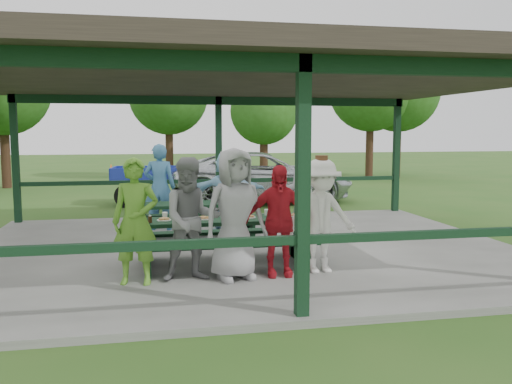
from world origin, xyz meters
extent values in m
plane|color=#2B571B|center=(0.00, 0.00, 0.00)|extent=(90.00, 90.00, 0.00)
cube|color=slate|center=(0.00, 0.00, 0.05)|extent=(10.00, 8.00, 0.10)
cube|color=black|center=(0.00, -3.80, 1.60)|extent=(0.15, 0.15, 3.00)
cube|color=black|center=(-4.80, 3.80, 1.60)|extent=(0.15, 0.15, 3.00)
cube|color=black|center=(0.00, 3.80, 1.60)|extent=(0.15, 0.15, 3.00)
cube|color=black|center=(4.80, 3.80, 1.60)|extent=(0.15, 0.15, 3.00)
cube|color=black|center=(-2.40, -3.80, 1.00)|extent=(4.65, 0.10, 0.10)
cube|color=black|center=(2.40, -3.80, 1.00)|extent=(4.65, 0.10, 0.10)
cube|color=black|center=(-2.40, 3.80, 1.00)|extent=(4.65, 0.10, 0.10)
cube|color=black|center=(2.40, 3.80, 1.00)|extent=(4.65, 0.10, 0.10)
cube|color=black|center=(0.00, -3.80, 3.00)|extent=(9.80, 0.15, 0.20)
cube|color=black|center=(0.00, 3.80, 3.00)|extent=(9.80, 0.15, 0.20)
cube|color=#2A231E|center=(0.00, 0.00, 3.22)|extent=(10.60, 8.60, 0.24)
cube|color=black|center=(-0.54, -1.20, 0.82)|extent=(2.80, 0.75, 0.06)
cube|color=black|center=(-0.54, -1.75, 0.53)|extent=(2.80, 0.28, 0.05)
cube|color=black|center=(-0.54, -0.65, 0.53)|extent=(2.80, 0.28, 0.05)
cube|color=black|center=(-1.75, -1.20, 0.47)|extent=(0.06, 0.70, 0.75)
cube|color=black|center=(0.68, -1.20, 0.47)|extent=(0.06, 0.70, 0.75)
cube|color=black|center=(-1.75, -1.20, 0.33)|extent=(0.06, 1.39, 0.45)
cube|color=black|center=(0.68, -1.20, 0.33)|extent=(0.06, 1.39, 0.45)
cube|color=black|center=(-0.82, 0.80, 0.82)|extent=(2.38, 0.75, 0.06)
cube|color=black|center=(-0.82, 0.25, 0.53)|extent=(2.38, 0.28, 0.05)
cube|color=black|center=(-0.82, 1.35, 0.53)|extent=(2.38, 0.28, 0.05)
cube|color=black|center=(-1.83, 0.80, 0.47)|extent=(0.06, 0.70, 0.75)
cube|color=black|center=(0.18, 0.80, 0.47)|extent=(0.06, 0.70, 0.75)
cube|color=black|center=(-1.83, 0.80, 0.33)|extent=(0.06, 1.39, 0.45)
cube|color=black|center=(0.18, 0.80, 0.33)|extent=(0.06, 1.39, 0.45)
cylinder|color=white|center=(-1.51, -1.20, 0.86)|extent=(0.22, 0.22, 0.01)
torus|color=#A96A3C|center=(-1.55, -1.22, 0.88)|extent=(0.10, 0.10, 0.03)
torus|color=#A96A3C|center=(-1.47, -1.22, 0.88)|extent=(0.10, 0.10, 0.03)
torus|color=#A96A3C|center=(-1.51, -1.16, 0.88)|extent=(0.10, 0.10, 0.03)
cylinder|color=white|center=(-0.88, -1.20, 0.86)|extent=(0.22, 0.22, 0.01)
torus|color=#A96A3C|center=(-0.92, -1.22, 0.88)|extent=(0.10, 0.10, 0.03)
torus|color=#A96A3C|center=(-0.84, -1.22, 0.88)|extent=(0.10, 0.10, 0.03)
torus|color=#A96A3C|center=(-0.88, -1.16, 0.88)|extent=(0.10, 0.10, 0.03)
cylinder|color=white|center=(-0.15, -1.20, 0.86)|extent=(0.22, 0.22, 0.01)
torus|color=#A96A3C|center=(-0.19, -1.22, 0.88)|extent=(0.10, 0.10, 0.03)
torus|color=#A96A3C|center=(-0.11, -1.22, 0.88)|extent=(0.10, 0.10, 0.03)
torus|color=#A96A3C|center=(-0.15, -1.16, 0.88)|extent=(0.10, 0.10, 0.03)
cylinder|color=white|center=(0.63, -1.20, 0.86)|extent=(0.22, 0.22, 0.01)
torus|color=#A96A3C|center=(0.59, -1.22, 0.88)|extent=(0.10, 0.10, 0.03)
torus|color=#A96A3C|center=(0.67, -1.22, 0.88)|extent=(0.10, 0.10, 0.03)
torus|color=#A96A3C|center=(0.63, -1.16, 0.88)|extent=(0.10, 0.10, 0.03)
cylinder|color=#381E0F|center=(-1.73, -1.38, 0.90)|extent=(0.06, 0.06, 0.10)
cylinder|color=#381E0F|center=(-0.45, -1.38, 0.90)|extent=(0.06, 0.06, 0.10)
cylinder|color=#381E0F|center=(0.19, -1.38, 0.90)|extent=(0.06, 0.06, 0.10)
cylinder|color=#381E0F|center=(0.23, -1.38, 0.90)|extent=(0.06, 0.06, 0.10)
cone|color=white|center=(-1.49, -1.00, 0.90)|extent=(0.09, 0.09, 0.10)
cone|color=white|center=(-0.50, -1.00, 0.90)|extent=(0.09, 0.09, 0.10)
cone|color=white|center=(0.19, -1.00, 0.90)|extent=(0.09, 0.09, 0.10)
imported|color=#59982A|center=(-1.93, -2.08, 0.99)|extent=(0.72, 0.55, 1.79)
imported|color=gray|center=(-1.14, -2.04, 0.99)|extent=(0.91, 0.73, 1.78)
imported|color=#959497|center=(-0.52, -2.09, 1.06)|extent=(1.06, 0.83, 1.92)
imported|color=red|center=(0.14, -2.04, 0.93)|extent=(1.00, 0.47, 1.66)
imported|color=silver|center=(0.82, -1.96, 0.97)|extent=(1.16, 0.71, 1.73)
cylinder|color=#52311C|center=(0.82, -1.96, 1.77)|extent=(0.34, 0.34, 0.02)
cylinder|color=#52311C|center=(0.82, -1.96, 1.83)|extent=(0.20, 0.20, 0.11)
imported|color=#98CCEC|center=(-0.11, 1.59, 0.97)|extent=(1.68, 0.80, 1.74)
imported|color=teal|center=(-1.51, 2.14, 1.04)|extent=(0.76, 0.58, 1.88)
imported|color=gray|center=(1.54, 1.78, 0.95)|extent=(0.85, 0.67, 1.71)
imported|color=silver|center=(1.77, 7.01, 0.80)|extent=(5.78, 2.74, 1.59)
cube|color=navy|center=(-1.52, 7.14, 0.74)|extent=(2.68, 1.50, 0.11)
cube|color=navy|center=(-1.57, 6.49, 0.97)|extent=(2.59, 0.26, 0.37)
cube|color=navy|center=(-1.47, 7.78, 0.97)|extent=(2.59, 0.26, 0.37)
cube|color=navy|center=(-2.81, 7.24, 0.97)|extent=(0.16, 1.29, 0.37)
cube|color=navy|center=(-0.23, 7.04, 0.97)|extent=(0.16, 1.29, 0.37)
cylinder|color=black|center=(-2.40, 6.52, 0.35)|extent=(0.71, 0.22, 0.70)
cylinder|color=yellow|center=(-2.40, 6.52, 0.35)|extent=(0.27, 0.22, 0.26)
cylinder|color=black|center=(-2.29, 7.90, 0.35)|extent=(0.71, 0.22, 0.70)
cylinder|color=yellow|center=(-2.29, 7.90, 0.35)|extent=(0.27, 0.22, 0.26)
cylinder|color=black|center=(-0.75, 6.38, 0.35)|extent=(0.71, 0.22, 0.70)
cylinder|color=yellow|center=(-0.75, 6.38, 0.35)|extent=(0.27, 0.22, 0.26)
cylinder|color=black|center=(-0.63, 7.76, 0.35)|extent=(0.71, 0.22, 0.70)
cylinder|color=yellow|center=(-0.63, 7.76, 0.35)|extent=(0.27, 0.22, 0.26)
cube|color=navy|center=(0.23, 7.00, 0.65)|extent=(0.93, 0.15, 0.07)
cone|color=#F2590C|center=(-2.86, 7.25, 1.06)|extent=(0.05, 0.37, 0.37)
cylinder|color=#341F14|center=(-7.30, 13.19, 1.44)|extent=(0.36, 0.36, 2.88)
sphere|color=#255015|center=(-7.30, 13.19, 3.92)|extent=(3.69, 3.69, 3.69)
cylinder|color=#341F14|center=(-0.77, 16.16, 1.44)|extent=(0.36, 0.36, 2.88)
sphere|color=#255015|center=(-0.77, 16.16, 3.91)|extent=(3.68, 3.68, 3.68)
cylinder|color=#341F14|center=(3.22, 13.48, 1.15)|extent=(0.36, 0.36, 2.29)
sphere|color=#255015|center=(3.22, 13.48, 3.12)|extent=(2.94, 2.94, 2.94)
cylinder|color=#341F14|center=(8.62, 14.61, 1.54)|extent=(0.36, 0.36, 3.08)
sphere|color=#255015|center=(8.62, 14.61, 4.19)|extent=(3.95, 3.95, 3.95)
cylinder|color=#341F14|center=(10.23, 15.02, 1.53)|extent=(0.36, 0.36, 3.06)
sphere|color=#255015|center=(10.23, 15.02, 4.17)|extent=(3.92, 3.92, 3.92)
camera|label=1|loc=(-1.72, -9.74, 2.25)|focal=38.00mm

